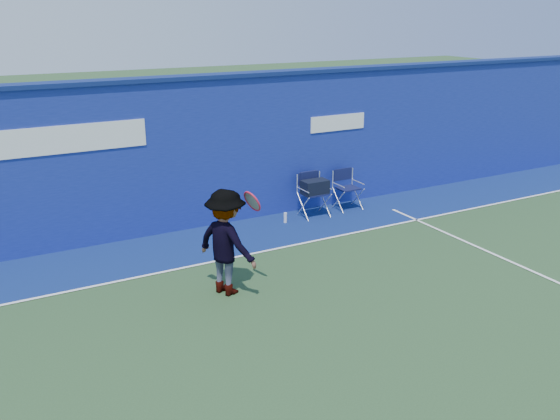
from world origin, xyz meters
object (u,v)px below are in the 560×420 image
directors_chair_right (347,197)px  water_bottle (285,218)px  tennis_player (226,242)px  directors_chair_left (314,198)px

directors_chair_right → water_bottle: directors_chair_right is taller
water_bottle → tennis_player: (-2.37, -2.41, 0.74)m
directors_chair_right → tennis_player: size_ratio=0.52×
directors_chair_left → directors_chair_right: directors_chair_left is taller
directors_chair_left → tennis_player: (-3.13, -2.51, 0.45)m
directors_chair_left → water_bottle: size_ratio=4.24×
directors_chair_left → water_bottle: (-0.76, -0.10, -0.29)m
water_bottle → tennis_player: 3.46m
directors_chair_right → water_bottle: 1.71m
directors_chair_right → water_bottle: (-1.69, -0.17, -0.17)m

